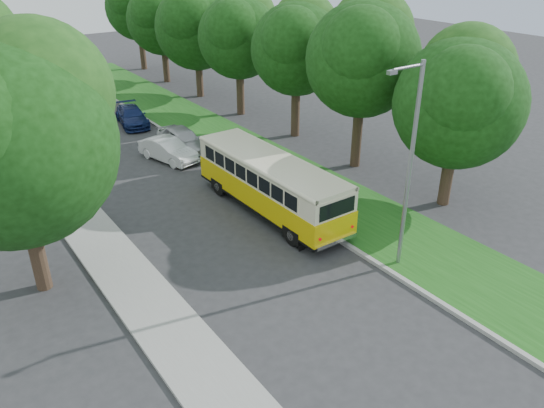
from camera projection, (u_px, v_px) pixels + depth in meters
ground at (273, 271)px, 20.56m from camera, size 120.00×120.00×0.00m
curb at (274, 199)px, 26.03m from camera, size 0.20×70.00×0.15m
grass_verge at (311, 188)px, 27.24m from camera, size 4.50×70.00×0.13m
sidewalk at (107, 252)px, 21.71m from camera, size 2.20×70.00×0.12m
treeline at (146, 40)px, 32.63m from camera, size 24.27×41.91×9.46m
lamppost_near at (409, 163)px, 18.93m from camera, size 1.71×0.16×8.00m
lamppost_far at (25, 95)px, 27.95m from camera, size 1.71×0.16×7.50m
warning_sign at (59, 160)px, 26.21m from camera, size 0.56×0.10×2.50m
vintage_bus at (270, 185)px, 24.39m from camera, size 2.45×9.23×2.74m
car_silver at (183, 140)px, 31.53m from camera, size 1.79×4.44×1.51m
car_white at (168, 150)px, 30.43m from camera, size 2.33×4.13×1.29m
car_blue at (132, 116)px, 36.25m from camera, size 2.43×4.47×1.23m
car_grey at (87, 87)px, 42.79m from camera, size 3.13×5.59×1.48m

